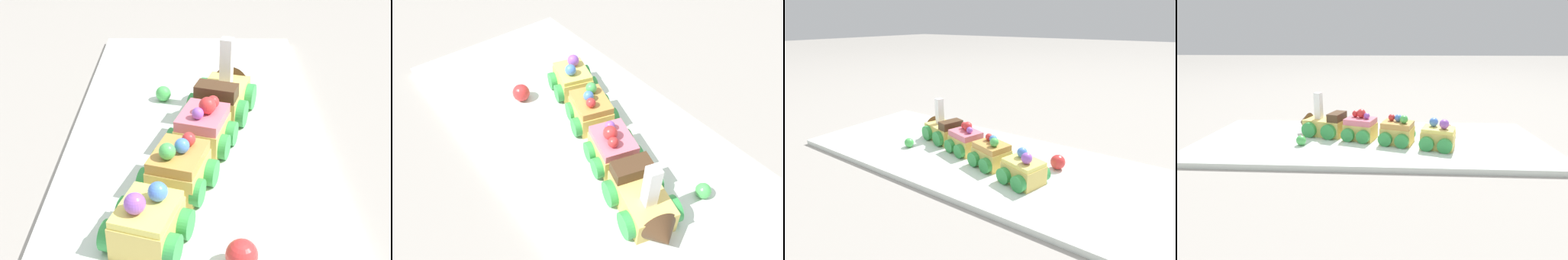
{
  "view_description": "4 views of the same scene",
  "coord_description": "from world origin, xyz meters",
  "views": [
    {
      "loc": [
        -0.57,
        0.0,
        0.39
      ],
      "look_at": [
        -0.01,
        0.0,
        0.06
      ],
      "focal_mm": 50.0,
      "sensor_mm": 36.0,
      "label": 1
    },
    {
      "loc": [
        0.31,
        -0.28,
        0.47
      ],
      "look_at": [
        -0.01,
        -0.03,
        0.07
      ],
      "focal_mm": 35.0,
      "sensor_mm": 36.0,
      "label": 2
    },
    {
      "loc": [
        -0.38,
        0.53,
        0.31
      ],
      "look_at": [
        -0.01,
        -0.01,
        0.07
      ],
      "focal_mm": 28.0,
      "sensor_mm": 36.0,
      "label": 3
    },
    {
      "loc": [
        -0.04,
        0.7,
        0.24
      ],
      "look_at": [
        -0.0,
        -0.03,
        0.03
      ],
      "focal_mm": 28.0,
      "sensor_mm": 36.0,
      "label": 4
    }
  ],
  "objects": [
    {
      "name": "ground_plane",
      "position": [
        0.0,
        0.0,
        0.0
      ],
      "size": [
        10.0,
        10.0,
        0.0
      ],
      "primitive_type": "plane",
      "color": "gray"
    },
    {
      "name": "display_board",
      "position": [
        0.0,
        0.0,
        0.01
      ],
      "size": [
        0.83,
        0.34,
        0.01
      ],
      "primitive_type": "cube",
      "color": "silver",
      "rests_on": "ground_plane"
    },
    {
      "name": "gumball_red",
      "position": [
        -0.19,
        -0.04,
        0.03
      ],
      "size": [
        0.03,
        0.03,
        0.03
      ],
      "primitive_type": "sphere",
      "color": "red",
      "rests_on": "display_board"
    },
    {
      "name": "cake_train_locomotive",
      "position": [
        0.13,
        -0.04,
        0.04
      ],
      "size": [
        0.13,
        0.1,
        0.11
      ],
      "rotation": [
        0.0,
        0.0,
        -0.3
      ],
      "color": "#EACC66",
      "rests_on": "display_board"
    },
    {
      "name": "gumball_green",
      "position": [
        0.16,
        0.05,
        0.02
      ],
      "size": [
        0.02,
        0.02,
        0.02
      ],
      "primitive_type": "sphere",
      "color": "#4CBC56",
      "rests_on": "display_board"
    },
    {
      "name": "cake_car_caramel",
      "position": [
        -0.07,
        0.02,
        0.04
      ],
      "size": [
        0.09,
        0.1,
        0.07
      ],
      "rotation": [
        0.0,
        0.0,
        -0.3
      ],
      "color": "#EACC66",
      "rests_on": "display_board"
    },
    {
      "name": "cake_car_lemon",
      "position": [
        -0.16,
        0.05,
        0.04
      ],
      "size": [
        0.09,
        0.1,
        0.07
      ],
      "rotation": [
        0.0,
        0.0,
        -0.3
      ],
      "color": "#EACC66",
      "rests_on": "display_board"
    },
    {
      "name": "cake_car_strawberry",
      "position": [
        0.02,
        -0.01,
        0.04
      ],
      "size": [
        0.09,
        0.1,
        0.07
      ],
      "rotation": [
        0.0,
        0.0,
        -0.3
      ],
      "color": "#EACC66",
      "rests_on": "display_board"
    }
  ]
}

